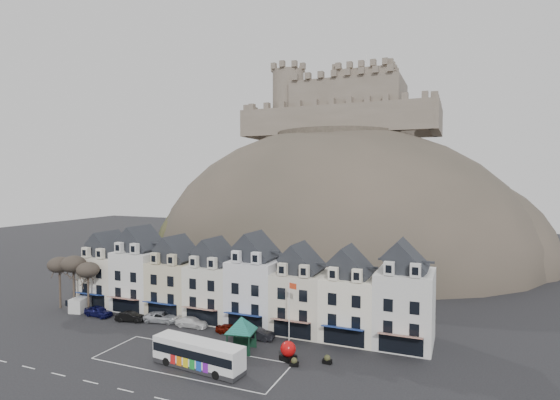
# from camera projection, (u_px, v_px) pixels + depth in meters

# --- Properties ---
(ground) EXTENTS (300.00, 300.00, 0.00)m
(ground) POSITION_uv_depth(u_px,v_px,m) (169.00, 363.00, 49.09)
(ground) COLOR black
(ground) RESTS_ON ground
(coach_bay_markings) EXTENTS (22.00, 7.50, 0.01)m
(coach_bay_markings) POSITION_uv_depth(u_px,v_px,m) (191.00, 361.00, 49.48)
(coach_bay_markings) COLOR silver
(coach_bay_markings) RESTS_ON ground
(townhouse_terrace) EXTENTS (54.40, 9.35, 11.80)m
(townhouse_terrace) POSITION_uv_depth(u_px,v_px,m) (237.00, 284.00, 63.51)
(townhouse_terrace) COLOR silver
(townhouse_terrace) RESTS_ON ground
(castle_hill) EXTENTS (100.00, 76.00, 68.00)m
(castle_hill) POSITION_uv_depth(u_px,v_px,m) (339.00, 259.00, 112.21)
(castle_hill) COLOR #3B382E
(castle_hill) RESTS_ON ground
(castle) EXTENTS (50.20, 22.20, 22.00)m
(castle) POSITION_uv_depth(u_px,v_px,m) (344.00, 106.00, 116.96)
(castle) COLOR #685C4F
(castle) RESTS_ON ground
(tree_left_far) EXTENTS (3.61, 3.61, 8.24)m
(tree_left_far) POSITION_uv_depth(u_px,v_px,m) (59.00, 265.00, 69.54)
(tree_left_far) COLOR #392F24
(tree_left_far) RESTS_ON ground
(tree_left_mid) EXTENTS (3.78, 3.78, 8.64)m
(tree_left_mid) POSITION_uv_depth(u_px,v_px,m) (73.00, 264.00, 68.38)
(tree_left_mid) COLOR #392F24
(tree_left_mid) RESTS_ON ground
(tree_left_near) EXTENTS (3.43, 3.43, 7.84)m
(tree_left_near) POSITION_uv_depth(u_px,v_px,m) (88.00, 270.00, 67.26)
(tree_left_near) COLOR #392F24
(tree_left_near) RESTS_ON ground
(bus) EXTENTS (11.19, 3.74, 3.10)m
(bus) POSITION_uv_depth(u_px,v_px,m) (198.00, 353.00, 47.49)
(bus) COLOR #262628
(bus) RESTS_ON ground
(bus_shelter) EXTENTS (6.50, 6.50, 4.18)m
(bus_shelter) POSITION_uv_depth(u_px,v_px,m) (241.00, 324.00, 52.28)
(bus_shelter) COLOR black
(bus_shelter) RESTS_ON ground
(red_buoy) EXTENTS (1.95, 1.95, 2.20)m
(red_buoy) POSITION_uv_depth(u_px,v_px,m) (288.00, 350.00, 49.70)
(red_buoy) COLOR black
(red_buoy) RESTS_ON ground
(flagpole) EXTENTS (1.15, 0.41, 8.21)m
(flagpole) POSITION_uv_depth(u_px,v_px,m) (290.00, 309.00, 53.60)
(flagpole) COLOR silver
(flagpole) RESTS_ON ground
(white_van) EXTENTS (3.00, 5.06, 2.16)m
(white_van) POSITION_uv_depth(u_px,v_px,m) (84.00, 303.00, 68.78)
(white_van) COLOR silver
(white_van) RESTS_ON ground
(planter_west) EXTENTS (1.07, 0.69, 0.99)m
(planter_west) POSITION_uv_depth(u_px,v_px,m) (294.00, 362.00, 48.07)
(planter_west) COLOR black
(planter_west) RESTS_ON ground
(planter_east) EXTENTS (1.04, 0.71, 1.02)m
(planter_east) POSITION_uv_depth(u_px,v_px,m) (327.00, 359.00, 48.75)
(planter_east) COLOR black
(planter_east) RESTS_ON ground
(car_navy) EXTENTS (4.73, 2.15, 1.58)m
(car_navy) POSITION_uv_depth(u_px,v_px,m) (98.00, 311.00, 65.47)
(car_navy) COLOR #0B0C3B
(car_navy) RESTS_ON ground
(car_black) EXTENTS (4.46, 2.36, 1.40)m
(car_black) POSITION_uv_depth(u_px,v_px,m) (130.00, 317.00, 63.15)
(car_black) COLOR black
(car_black) RESTS_ON ground
(car_silver) EXTENTS (5.43, 3.26, 1.44)m
(car_silver) POSITION_uv_depth(u_px,v_px,m) (162.00, 317.00, 62.91)
(car_silver) COLOR #B8BBC0
(car_silver) RESTS_ON ground
(car_white) EXTENTS (4.84, 2.29, 1.36)m
(car_white) POSITION_uv_depth(u_px,v_px,m) (192.00, 322.00, 60.83)
(car_white) COLOR white
(car_white) RESTS_ON ground
(car_maroon) EXTENTS (3.84, 1.85, 1.26)m
(car_maroon) POSITION_uv_depth(u_px,v_px,m) (229.00, 329.00, 58.25)
(car_maroon) COLOR #530C04
(car_maroon) RESTS_ON ground
(car_charcoal) EXTENTS (4.82, 2.19, 1.53)m
(car_charcoal) POSITION_uv_depth(u_px,v_px,m) (256.00, 334.00, 56.11)
(car_charcoal) COLOR black
(car_charcoal) RESTS_ON ground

